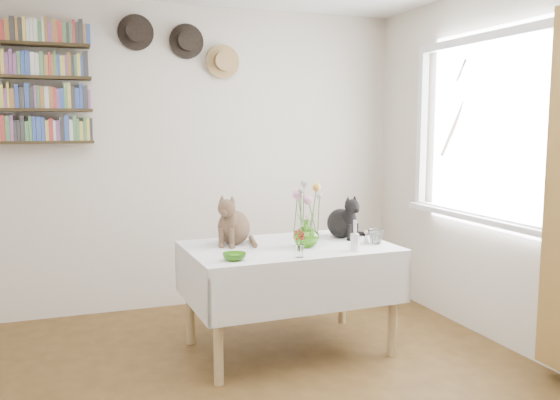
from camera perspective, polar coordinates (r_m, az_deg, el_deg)
name	(u,v)px	position (r m, az deg, el deg)	size (l,w,h in m)	color
room	(251,184)	(2.80, -2.83, 1.51)	(4.08, 4.58, 2.58)	brown
window	(482,144)	(4.45, 18.84, 5.14)	(0.12, 1.52, 1.32)	white
dining_table	(289,271)	(4.02, 0.85, -6.89)	(1.38, 0.91, 0.73)	white
tabby_cat	(234,218)	(4.02, -4.48, -1.74)	(0.24, 0.30, 0.35)	brown
black_cat	(341,215)	(4.26, 5.91, -1.49)	(0.21, 0.27, 0.32)	black
flower_vase	(306,233)	(3.92, 2.54, -3.23)	(0.17, 0.17, 0.18)	#78C938
green_bowl	(234,257)	(3.56, -4.42, -5.46)	(0.14, 0.14, 0.04)	#78C938
drinking_glass	(376,236)	(4.08, 9.21, -3.48)	(0.11, 0.11, 0.10)	white
candlestick	(355,241)	(3.83, 7.21, -3.89)	(0.05, 0.05, 0.20)	white
berry_jar	(299,243)	(3.61, 1.88, -4.17)	(0.05, 0.05, 0.20)	white
porcelain_figurine	(366,237)	(4.10, 8.28, -3.58)	(0.05, 0.05, 0.09)	white
flower_bouquet	(306,196)	(3.89, 2.52, 0.41)	(0.17, 0.13, 0.39)	#4C7233
bookshelf_unit	(20,82)	(4.84, -23.71, 10.35)	(1.00, 0.16, 0.91)	#312513
wall_hats	(183,45)	(4.98, -9.33, 14.50)	(0.98, 0.09, 0.48)	black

